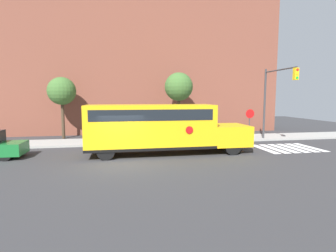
# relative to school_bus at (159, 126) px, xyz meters

# --- Properties ---
(ground_plane) EXTENTS (60.00, 60.00, 0.00)m
(ground_plane) POSITION_rel_school_bus_xyz_m (-2.31, -1.79, -1.72)
(ground_plane) COLOR #333335
(sidewalk_strip) EXTENTS (44.00, 3.00, 0.15)m
(sidewalk_strip) POSITION_rel_school_bus_xyz_m (-2.31, 4.71, -1.65)
(sidewalk_strip) COLOR #9E9E99
(sidewalk_strip) RESTS_ON ground
(building_backdrop) EXTENTS (32.00, 4.00, 13.48)m
(building_backdrop) POSITION_rel_school_bus_xyz_m (-2.31, 11.21, 5.02)
(building_backdrop) COLOR brown
(building_backdrop) RESTS_ON ground
(crosswalk_stripes) EXTENTS (4.00, 3.20, 0.01)m
(crosswalk_stripes) POSITION_rel_school_bus_xyz_m (9.01, 0.21, -1.72)
(crosswalk_stripes) COLOR white
(crosswalk_stripes) RESTS_ON ground
(school_bus) EXTENTS (10.04, 2.57, 3.04)m
(school_bus) POSITION_rel_school_bus_xyz_m (0.00, 0.00, 0.00)
(school_bus) COLOR yellow
(school_bus) RESTS_ON ground
(stop_sign) EXTENTS (0.72, 0.10, 2.55)m
(stop_sign) POSITION_rel_school_bus_xyz_m (7.88, 3.56, -0.03)
(stop_sign) COLOR #38383A
(stop_sign) RESTS_ON ground
(traffic_light) EXTENTS (0.28, 3.94, 5.75)m
(traffic_light) POSITION_rel_school_bus_xyz_m (9.24, 2.51, 2.11)
(traffic_light) COLOR #38383A
(traffic_light) RESTS_ON ground
(tree_near_sidewalk) EXTENTS (2.32, 2.32, 5.18)m
(tree_near_sidewalk) POSITION_rel_school_bus_xyz_m (-7.11, 7.41, 2.26)
(tree_near_sidewalk) COLOR #423323
(tree_near_sidewalk) RESTS_ON ground
(tree_far_sidewalk) EXTENTS (2.49, 2.49, 5.67)m
(tree_far_sidewalk) POSITION_rel_school_bus_xyz_m (2.77, 6.89, 2.65)
(tree_far_sidewalk) COLOR #423323
(tree_far_sidewalk) RESTS_ON ground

